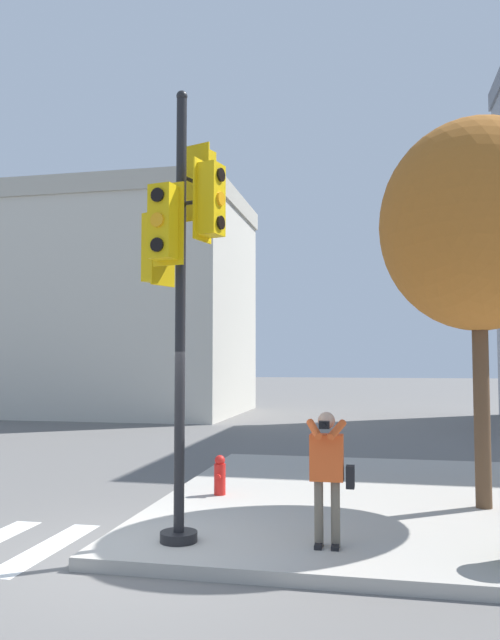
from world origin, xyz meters
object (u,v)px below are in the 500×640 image
at_px(traffic_signal_pole, 182,252).
at_px(fire_hydrant, 220,475).
at_px(person_photographer, 328,466).
at_px(street_tree, 477,226).

relative_size(traffic_signal_pole, fire_hydrant, 8.75).
xyz_separation_m(traffic_signal_pole, fire_hydrant, (-0.19, 2.69, -3.28)).
relative_size(traffic_signal_pole, person_photographer, 3.56).
bearing_deg(traffic_signal_pole, fire_hydrant, 93.98).
xyz_separation_m(person_photographer, fire_hydrant, (-2.00, 2.55, -0.63)).
bearing_deg(street_tree, fire_hydrant, 178.94).
relative_size(street_tree, fire_hydrant, 9.20).
xyz_separation_m(person_photographer, street_tree, (2.16, 2.47, 3.38)).
xyz_separation_m(traffic_signal_pole, person_photographer, (1.81, 0.14, -2.65)).
bearing_deg(street_tree, traffic_signal_pole, -146.65).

